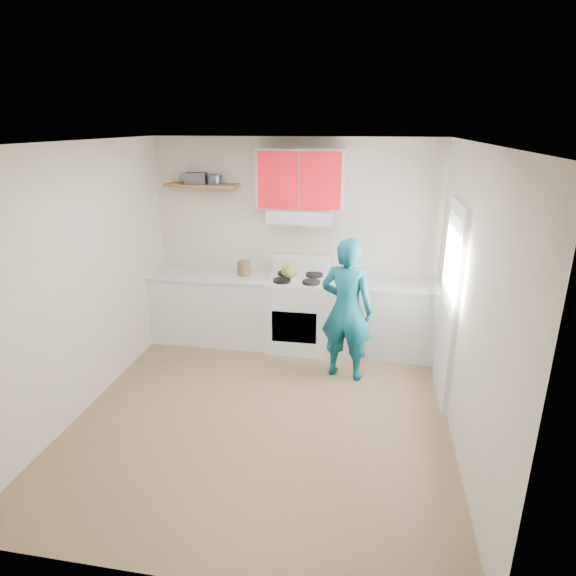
% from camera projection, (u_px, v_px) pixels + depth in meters
% --- Properties ---
extents(floor, '(3.80, 3.80, 0.00)m').
position_uv_depth(floor, '(264.00, 413.00, 4.80)').
color(floor, brown).
rests_on(floor, ground).
extents(ceiling, '(3.60, 3.80, 0.04)m').
position_uv_depth(ceiling, '(259.00, 142.00, 3.95)').
color(ceiling, white).
rests_on(ceiling, floor).
extents(back_wall, '(3.60, 0.04, 2.60)m').
position_uv_depth(back_wall, '(295.00, 243.00, 6.14)').
color(back_wall, beige).
rests_on(back_wall, floor).
extents(front_wall, '(3.60, 0.04, 2.60)m').
position_uv_depth(front_wall, '(183.00, 405.00, 2.61)').
color(front_wall, beige).
rests_on(front_wall, floor).
extents(left_wall, '(0.04, 3.80, 2.60)m').
position_uv_depth(left_wall, '(81.00, 280.00, 4.67)').
color(left_wall, beige).
rests_on(left_wall, floor).
extents(right_wall, '(0.04, 3.80, 2.60)m').
position_uv_depth(right_wall, '(467.00, 303.00, 4.08)').
color(right_wall, beige).
rests_on(right_wall, floor).
extents(door, '(0.05, 0.85, 2.05)m').
position_uv_depth(door, '(449.00, 304.00, 4.82)').
color(door, white).
rests_on(door, floor).
extents(door_glass, '(0.01, 0.55, 0.95)m').
position_uv_depth(door_glass, '(451.00, 263.00, 4.69)').
color(door_glass, white).
rests_on(door_glass, door).
extents(counter_left, '(1.52, 0.60, 0.90)m').
position_uv_depth(counter_left, '(213.00, 307.00, 6.31)').
color(counter_left, silver).
rests_on(counter_left, floor).
extents(counter_right, '(1.32, 0.60, 0.90)m').
position_uv_depth(counter_right, '(381.00, 319.00, 5.95)').
color(counter_right, silver).
rests_on(counter_right, floor).
extents(stove, '(0.76, 0.65, 0.92)m').
position_uv_depth(stove, '(298.00, 313.00, 6.10)').
color(stove, white).
rests_on(stove, floor).
extents(range_hood, '(0.76, 0.44, 0.15)m').
position_uv_depth(range_hood, '(300.00, 215.00, 5.79)').
color(range_hood, silver).
rests_on(range_hood, back_wall).
extents(upper_cabinets, '(1.02, 0.33, 0.70)m').
position_uv_depth(upper_cabinets, '(301.00, 179.00, 5.70)').
color(upper_cabinets, red).
rests_on(upper_cabinets, back_wall).
extents(shelf, '(0.90, 0.30, 0.04)m').
position_uv_depth(shelf, '(202.00, 185.00, 5.96)').
color(shelf, brown).
rests_on(shelf, back_wall).
extents(books, '(0.29, 0.22, 0.14)m').
position_uv_depth(books, '(196.00, 178.00, 5.92)').
color(books, '#3C353D').
rests_on(books, shelf).
extents(tin, '(0.21, 0.21, 0.12)m').
position_uv_depth(tin, '(214.00, 179.00, 5.89)').
color(tin, '#333D4C').
rests_on(tin, shelf).
extents(kettle, '(0.22, 0.22, 0.16)m').
position_uv_depth(kettle, '(289.00, 271.00, 5.98)').
color(kettle, olive).
rests_on(kettle, stove).
extents(crock, '(0.17, 0.17, 0.20)m').
position_uv_depth(crock, '(244.00, 269.00, 6.08)').
color(crock, brown).
rests_on(crock, counter_left).
extents(cutting_board, '(0.31, 0.25, 0.02)m').
position_uv_depth(cutting_board, '(349.00, 283.00, 5.83)').
color(cutting_board, olive).
rests_on(cutting_board, counter_right).
extents(silicone_mat, '(0.31, 0.27, 0.01)m').
position_uv_depth(silicone_mat, '(409.00, 284.00, 5.80)').
color(silicone_mat, red).
rests_on(silicone_mat, counter_right).
extents(person, '(0.67, 0.51, 1.62)m').
position_uv_depth(person, '(347.00, 310.00, 5.26)').
color(person, '#0B5363').
rests_on(person, floor).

